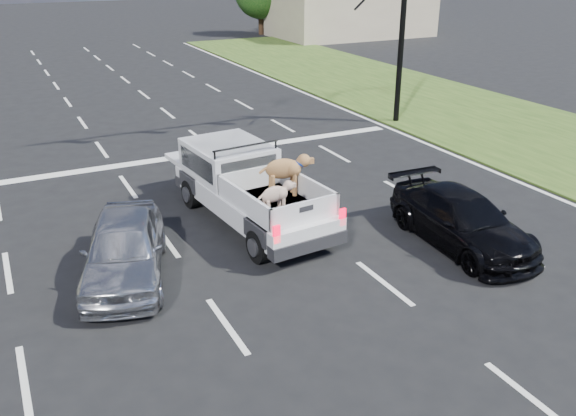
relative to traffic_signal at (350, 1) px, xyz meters
name	(u,v)px	position (x,y,z in m)	size (l,w,h in m)	color
ground	(310,303)	(-7.20, -10.50, -4.73)	(160.00, 160.00, 0.00)	black
road_markings	(201,193)	(-7.20, -3.94, -4.72)	(17.75, 60.00, 0.01)	silver
grass_shoulder_right	(545,139)	(5.80, -4.50, -4.70)	(8.00, 60.00, 0.06)	#274515
traffic_signal	(350,1)	(0.00, 0.00, 0.00)	(9.11, 0.31, 7.00)	black
building_right	(351,12)	(14.80, 23.50, -2.93)	(12.00, 7.00, 3.60)	tan
pickup_truck	(248,186)	(-6.70, -6.26, -3.79)	(2.46, 5.50, 2.00)	black
silver_sedan	(124,248)	(-10.18, -7.85, -4.05)	(1.60, 3.98, 1.36)	#AEB0B6
black_coupe	(462,220)	(-2.80, -9.75, -4.11)	(1.72, 4.24, 1.23)	black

